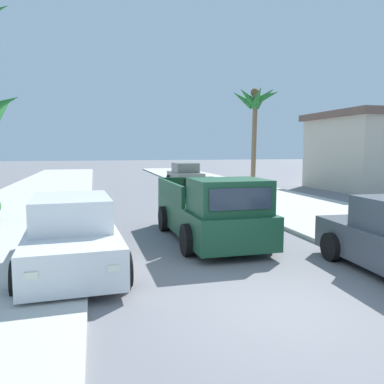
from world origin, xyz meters
name	(u,v)px	position (x,y,z in m)	size (l,w,h in m)	color
ground_plane	(273,305)	(0.00, 0.00, 0.00)	(160.00, 160.00, 0.00)	slate
sidewalk_left	(27,207)	(-5.55, 12.00, 0.06)	(5.27, 60.00, 0.12)	beige
sidewalk_right	(270,199)	(5.55, 12.00, 0.06)	(5.27, 60.00, 0.12)	beige
curb_left	(58,206)	(-4.32, 12.00, 0.05)	(0.16, 60.00, 0.10)	silver
curb_right	(246,200)	(4.32, 12.00, 0.05)	(0.16, 60.00, 0.10)	silver
pickup_truck	(210,211)	(0.30, 4.59, 0.81)	(2.28, 5.24, 1.80)	#19472D
car_right_near	(72,236)	(-3.24, 2.72, 0.71)	(2.21, 4.34, 1.54)	silver
car_left_mid	(185,175)	(3.33, 20.81, 0.71)	(2.04, 4.27, 1.54)	slate
palm_tree_left_fore	(256,103)	(7.98, 19.62, 5.56)	(3.32, 3.43, 6.64)	brown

